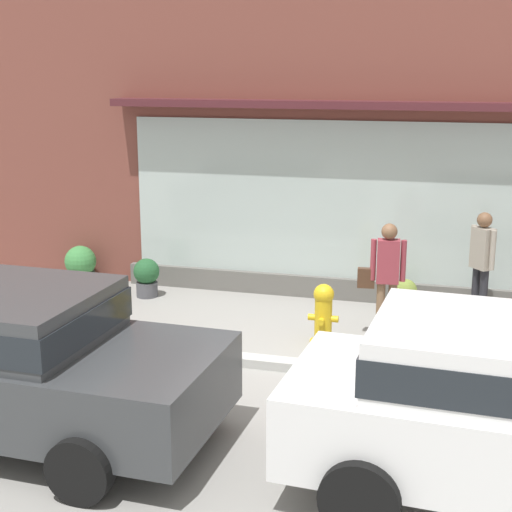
# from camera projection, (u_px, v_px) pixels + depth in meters

# --- Properties ---
(ground_plane) EXTENTS (60.00, 60.00, 0.00)m
(ground_plane) POSITION_uv_depth(u_px,v_px,m) (274.00, 362.00, 9.91)
(ground_plane) COLOR gray
(curb_strip) EXTENTS (14.00, 0.24, 0.12)m
(curb_strip) POSITION_uv_depth(u_px,v_px,m) (270.00, 363.00, 9.71)
(curb_strip) COLOR #B2B2AD
(curb_strip) RESTS_ON ground_plane
(storefront) EXTENTS (14.00, 0.81, 4.95)m
(storefront) POSITION_uv_depth(u_px,v_px,m) (323.00, 150.00, 12.30)
(storefront) COLOR brown
(storefront) RESTS_ON ground_plane
(fire_hydrant) EXTENTS (0.42, 0.39, 0.86)m
(fire_hydrant) POSITION_uv_depth(u_px,v_px,m) (323.00, 314.00, 10.42)
(fire_hydrant) COLOR gold
(fire_hydrant) RESTS_ON ground_plane
(pedestrian_with_handbag) EXTENTS (0.66, 0.23, 1.65)m
(pedestrian_with_handbag) POSITION_uv_depth(u_px,v_px,m) (386.00, 272.00, 10.55)
(pedestrian_with_handbag) COLOR brown
(pedestrian_with_handbag) RESTS_ON ground_plane
(pedestrian_passerby) EXTENTS (0.36, 0.41, 1.67)m
(pedestrian_passerby) POSITION_uv_depth(u_px,v_px,m) (482.00, 258.00, 11.25)
(pedestrian_passerby) COLOR #232328
(pedestrian_passerby) RESTS_ON ground_plane
(potted_plant_window_center) EXTENTS (0.55, 0.55, 0.68)m
(potted_plant_window_center) POSITION_uv_depth(u_px,v_px,m) (81.00, 265.00, 13.42)
(potted_plant_window_center) COLOR #33473D
(potted_plant_window_center) RESTS_ON ground_plane
(potted_plant_corner_tall) EXTENTS (0.43, 0.43, 0.65)m
(potted_plant_corner_tall) POSITION_uv_depth(u_px,v_px,m) (147.00, 276.00, 12.64)
(potted_plant_corner_tall) COLOR #4C4C51
(potted_plant_corner_tall) RESTS_ON ground_plane
(potted_plant_low_front) EXTENTS (0.36, 0.36, 0.54)m
(potted_plant_low_front) POSITION_uv_depth(u_px,v_px,m) (405.00, 296.00, 11.82)
(potted_plant_low_front) COLOR #33473D
(potted_plant_low_front) RESTS_ON ground_plane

